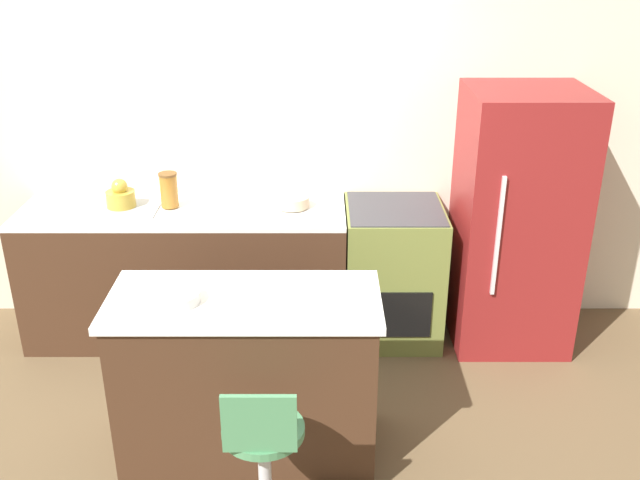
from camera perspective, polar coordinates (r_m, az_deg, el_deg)
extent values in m
plane|color=brown|center=(4.84, -7.04, -9.40)|extent=(14.00, 14.00, 0.00)
cube|color=beige|center=(4.95, -6.87, 7.95)|extent=(8.00, 0.06, 2.60)
cube|color=#422819|center=(4.97, -10.54, -2.73)|extent=(2.14, 0.66, 0.90)
cube|color=white|center=(4.78, -10.95, 2.27)|extent=(2.14, 0.66, 0.03)
cube|color=#9EA3A8|center=(4.86, -15.32, 2.44)|extent=(0.44, 0.36, 0.01)
cube|color=#422819|center=(3.86, -5.79, -10.95)|extent=(1.33, 0.58, 0.89)
cube|color=white|center=(3.62, -6.09, -4.87)|extent=(1.38, 0.61, 0.04)
cube|color=olive|center=(4.90, 5.84, -2.61)|extent=(0.65, 0.66, 0.93)
cube|color=black|center=(4.68, 6.15, -5.98)|extent=(0.45, 0.01, 0.33)
cube|color=#333338|center=(4.71, 6.07, 2.52)|extent=(0.61, 0.63, 0.01)
cube|color=maroon|center=(4.86, 15.40, 1.51)|extent=(0.75, 0.72, 1.73)
cube|color=silver|center=(4.46, 14.07, 0.22)|extent=(0.02, 0.02, 0.78)
cylinder|color=#478456|center=(3.27, -4.56, -14.92)|extent=(0.37, 0.37, 0.04)
cube|color=#478456|center=(3.05, -4.88, -14.44)|extent=(0.31, 0.02, 0.28)
cylinder|color=#B29333|center=(4.88, -15.63, 3.19)|extent=(0.19, 0.19, 0.11)
sphere|color=#B29333|center=(4.85, -15.74, 4.15)|extent=(0.10, 0.10, 0.10)
cylinder|color=#C1B28E|center=(4.71, -2.18, 3.11)|extent=(0.22, 0.22, 0.07)
cylinder|color=#9E6623|center=(4.78, -11.98, 3.86)|extent=(0.11, 0.11, 0.21)
cylinder|color=brown|center=(4.74, -12.09, 5.16)|extent=(0.12, 0.12, 0.02)
cylinder|color=white|center=(3.60, -11.53, -4.49)|extent=(0.25, 0.25, 0.06)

